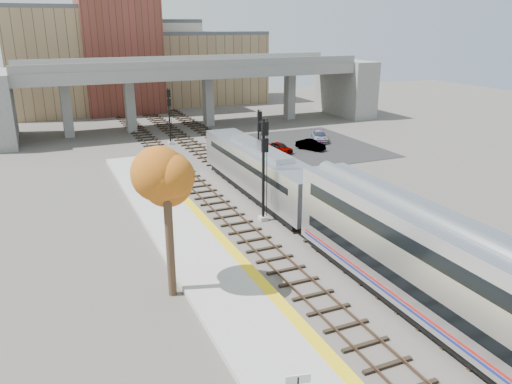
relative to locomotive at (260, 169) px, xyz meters
name	(u,v)px	position (x,y,z in m)	size (l,w,h in m)	color
ground	(338,265)	(-1.00, -13.85, -2.28)	(160.00, 160.00, 0.00)	#47423D
platform	(226,287)	(-8.25, -13.85, -2.10)	(4.50, 60.00, 0.35)	#9E9E99
yellow_strip	(257,277)	(-6.35, -13.85, -1.92)	(0.70, 60.00, 0.01)	yellow
tracks	(265,199)	(-0.07, -1.35, -2.20)	(10.70, 95.00, 0.25)	black
overpass	(194,85)	(3.92, 31.15, 3.53)	(54.00, 12.00, 9.50)	slate
buildings_far	(136,60)	(0.26, 52.72, 5.60)	(43.00, 21.00, 20.60)	#977D58
parking_lot	(310,145)	(13.00, 14.15, -2.26)	(14.00, 18.00, 0.04)	black
locomotive	(260,169)	(0.00, 0.00, 0.00)	(3.02, 19.05, 4.10)	#A8AAB2
coach	(468,288)	(0.00, -22.61, 0.52)	(3.03, 25.00, 5.00)	#A8AAB2
signal_mast_near	(264,170)	(-2.10, -5.40, 1.60)	(0.60, 0.64, 7.61)	#9E9E99
signal_mast_mid	(259,146)	(2.00, 4.63, 0.82)	(0.60, 0.64, 6.48)	#9E9E99
signal_mast_far	(169,118)	(-2.10, 21.61, 0.98)	(0.60, 0.64, 6.70)	#9E9E99
tree	(166,185)	(-11.04, -13.13, 3.95)	(3.60, 3.60, 8.39)	#382619
car_a	(280,147)	(8.15, 12.54, -1.67)	(1.34, 3.34, 1.14)	#99999E
car_b	(311,145)	(11.97, 12.23, -1.66)	(1.23, 3.52, 1.16)	#99999E
car_c	(320,136)	(15.17, 15.60, -1.61)	(1.76, 4.33, 1.26)	#99999E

